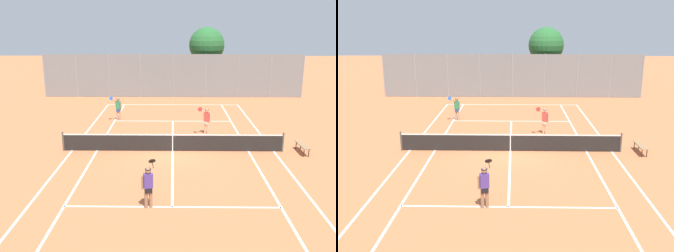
% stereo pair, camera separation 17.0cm
% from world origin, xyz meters
% --- Properties ---
extents(ground_plane, '(120.00, 120.00, 0.00)m').
position_xyz_m(ground_plane, '(0.00, 0.00, 0.00)').
color(ground_plane, '#BC663D').
extents(court_line_markings, '(11.10, 23.90, 0.01)m').
position_xyz_m(court_line_markings, '(0.00, 0.00, 0.00)').
color(court_line_markings, silver).
rests_on(court_line_markings, ground).
extents(tennis_net, '(12.00, 0.10, 1.07)m').
position_xyz_m(tennis_net, '(0.00, 0.00, 0.51)').
color(tennis_net, '#474C47').
rests_on(tennis_net, ground).
extents(player_near_side, '(0.53, 0.84, 1.77)m').
position_xyz_m(player_near_side, '(-0.90, -6.43, 0.93)').
color(player_near_side, '#936B4C').
rests_on(player_near_side, ground).
extents(player_far_left, '(0.85, 0.69, 1.77)m').
position_xyz_m(player_far_left, '(-3.88, 6.65, 0.93)').
color(player_far_left, tan).
rests_on(player_far_left, ground).
extents(player_far_right, '(0.86, 0.67, 1.77)m').
position_xyz_m(player_far_right, '(2.11, 3.32, 0.93)').
color(player_far_right, '#D8A884').
rests_on(player_far_right, ground).
extents(loose_tennis_ball_0, '(0.07, 0.07, 0.07)m').
position_xyz_m(loose_tennis_ball_0, '(-4.21, 1.48, 0.03)').
color(loose_tennis_ball_0, '#D1DB33').
rests_on(loose_tennis_ball_0, ground).
extents(loose_tennis_ball_1, '(0.07, 0.07, 0.07)m').
position_xyz_m(loose_tennis_ball_1, '(3.82, 1.96, 0.03)').
color(loose_tennis_ball_1, '#D1DB33').
rests_on(loose_tennis_ball_1, ground).
extents(loose_tennis_ball_2, '(0.07, 0.07, 0.07)m').
position_xyz_m(loose_tennis_ball_2, '(4.04, -2.00, 0.03)').
color(loose_tennis_ball_2, '#D1DB33').
rests_on(loose_tennis_ball_2, ground).
extents(courtside_bench, '(0.36, 1.50, 0.47)m').
position_xyz_m(courtside_bench, '(6.96, -0.17, 0.41)').
color(courtside_bench, olive).
rests_on(courtside_bench, ground).
extents(back_fence, '(24.00, 0.08, 4.00)m').
position_xyz_m(back_fence, '(-0.00, 15.24, 2.00)').
color(back_fence, gray).
rests_on(back_fence, ground).
extents(tree_behind_left, '(3.47, 3.47, 6.34)m').
position_xyz_m(tree_behind_left, '(3.25, 18.24, 4.49)').
color(tree_behind_left, brown).
rests_on(tree_behind_left, ground).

